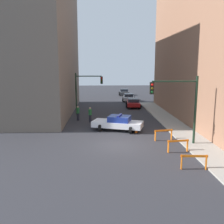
{
  "coord_description": "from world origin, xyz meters",
  "views": [
    {
      "loc": [
        -1.28,
        -18.5,
        6.06
      ],
      "look_at": [
        -0.17,
        6.66,
        1.39
      ],
      "focal_mm": 40.0,
      "sensor_mm": 36.0,
      "label": 1
    }
  ],
  "objects_px": {
    "pedestrian_crossing": "(90,114)",
    "barrier_back": "(164,133)",
    "traffic_light_far": "(85,87)",
    "parked_car_near": "(133,103)",
    "parked_car_mid": "(129,97)",
    "traffic_light_near": "(181,100)",
    "parked_car_far": "(124,92)",
    "police_car": "(118,123)",
    "pedestrian_corner": "(78,113)",
    "barrier_front": "(194,160)",
    "traffic_cone": "(136,130)",
    "barrier_mid": "(178,144)"
  },
  "relations": [
    {
      "from": "traffic_light_near",
      "to": "barrier_front",
      "type": "distance_m",
      "value": 5.55
    },
    {
      "from": "barrier_mid",
      "to": "barrier_front",
      "type": "bearing_deg",
      "value": -89.64
    },
    {
      "from": "barrier_back",
      "to": "traffic_cone",
      "type": "relative_size",
      "value": 2.41
    },
    {
      "from": "parked_car_near",
      "to": "pedestrian_crossing",
      "type": "height_order",
      "value": "pedestrian_crossing"
    },
    {
      "from": "traffic_cone",
      "to": "parked_car_far",
      "type": "bearing_deg",
      "value": 86.81
    },
    {
      "from": "pedestrian_crossing",
      "to": "barrier_back",
      "type": "relative_size",
      "value": 1.05
    },
    {
      "from": "barrier_front",
      "to": "barrier_back",
      "type": "relative_size",
      "value": 1.01
    },
    {
      "from": "barrier_mid",
      "to": "parked_car_near",
      "type": "bearing_deg",
      "value": 91.86
    },
    {
      "from": "barrier_front",
      "to": "barrier_back",
      "type": "xyz_separation_m",
      "value": [
        -0.33,
        5.93,
        0.0
      ]
    },
    {
      "from": "parked_car_near",
      "to": "barrier_mid",
      "type": "relative_size",
      "value": 2.79
    },
    {
      "from": "parked_car_mid",
      "to": "traffic_cone",
      "type": "xyz_separation_m",
      "value": [
        -1.66,
        -21.02,
        -0.36
      ]
    },
    {
      "from": "pedestrian_crossing",
      "to": "pedestrian_corner",
      "type": "bearing_deg",
      "value": 104.55
    },
    {
      "from": "barrier_front",
      "to": "traffic_cone",
      "type": "relative_size",
      "value": 2.44
    },
    {
      "from": "traffic_light_far",
      "to": "parked_car_near",
      "type": "bearing_deg",
      "value": 37.29
    },
    {
      "from": "parked_car_far",
      "to": "police_car",
      "type": "bearing_deg",
      "value": -92.73
    },
    {
      "from": "traffic_light_far",
      "to": "police_car",
      "type": "xyz_separation_m",
      "value": [
        3.61,
        -8.22,
        -2.67
      ]
    },
    {
      "from": "police_car",
      "to": "barrier_mid",
      "type": "distance_m",
      "value": 7.39
    },
    {
      "from": "pedestrian_corner",
      "to": "police_car",
      "type": "bearing_deg",
      "value": -79.22
    },
    {
      "from": "parked_car_far",
      "to": "traffic_cone",
      "type": "distance_m",
      "value": 30.1
    },
    {
      "from": "traffic_cone",
      "to": "parked_car_mid",
      "type": "bearing_deg",
      "value": 85.49
    },
    {
      "from": "traffic_light_far",
      "to": "barrier_mid",
      "type": "relative_size",
      "value": 3.27
    },
    {
      "from": "traffic_light_far",
      "to": "parked_car_mid",
      "type": "height_order",
      "value": "traffic_light_far"
    },
    {
      "from": "police_car",
      "to": "parked_car_mid",
      "type": "height_order",
      "value": "police_car"
    },
    {
      "from": "parked_car_near",
      "to": "barrier_front",
      "type": "height_order",
      "value": "parked_car_near"
    },
    {
      "from": "pedestrian_crossing",
      "to": "barrier_back",
      "type": "bearing_deg",
      "value": -86.79
    },
    {
      "from": "police_car",
      "to": "parked_car_far",
      "type": "distance_m",
      "value": 29.16
    },
    {
      "from": "traffic_light_near",
      "to": "barrier_back",
      "type": "distance_m",
      "value": 3.29
    },
    {
      "from": "traffic_light_near",
      "to": "police_car",
      "type": "xyz_separation_m",
      "value": [
        -4.43,
        4.65,
        -2.81
      ]
    },
    {
      "from": "traffic_light_near",
      "to": "police_car",
      "type": "relative_size",
      "value": 1.03
    },
    {
      "from": "parked_car_far",
      "to": "traffic_light_far",
      "type": "bearing_deg",
      "value": -104.62
    },
    {
      "from": "traffic_light_near",
      "to": "barrier_mid",
      "type": "relative_size",
      "value": 3.27
    },
    {
      "from": "parked_car_far",
      "to": "parked_car_mid",
      "type": "bearing_deg",
      "value": -86.42
    },
    {
      "from": "pedestrian_crossing",
      "to": "police_car",
      "type": "bearing_deg",
      "value": -90.95
    },
    {
      "from": "traffic_light_far",
      "to": "parked_car_near",
      "type": "xyz_separation_m",
      "value": [
        6.81,
        5.19,
        -2.72
      ]
    },
    {
      "from": "police_car",
      "to": "parked_car_near",
      "type": "distance_m",
      "value": 13.79
    },
    {
      "from": "parked_car_mid",
      "to": "parked_car_far",
      "type": "bearing_deg",
      "value": 95.78
    },
    {
      "from": "parked_car_near",
      "to": "pedestrian_crossing",
      "type": "bearing_deg",
      "value": -116.45
    },
    {
      "from": "traffic_cone",
      "to": "pedestrian_crossing",
      "type": "bearing_deg",
      "value": 133.33
    },
    {
      "from": "traffic_light_near",
      "to": "traffic_cone",
      "type": "xyz_separation_m",
      "value": [
        -2.84,
        3.58,
        -3.21
      ]
    },
    {
      "from": "traffic_light_near",
      "to": "parked_car_far",
      "type": "relative_size",
      "value": 1.18
    },
    {
      "from": "police_car",
      "to": "barrier_front",
      "type": "height_order",
      "value": "police_car"
    },
    {
      "from": "traffic_light_far",
      "to": "barrier_back",
      "type": "relative_size",
      "value": 3.29
    },
    {
      "from": "barrier_mid",
      "to": "barrier_back",
      "type": "distance_m",
      "value": 2.92
    },
    {
      "from": "pedestrian_corner",
      "to": "traffic_light_far",
      "type": "bearing_deg",
      "value": 49.05
    },
    {
      "from": "parked_car_far",
      "to": "barrier_mid",
      "type": "relative_size",
      "value": 2.77
    },
    {
      "from": "parked_car_mid",
      "to": "barrier_mid",
      "type": "height_order",
      "value": "parked_car_mid"
    },
    {
      "from": "parked_car_far",
      "to": "barrier_mid",
      "type": "distance_m",
      "value": 35.29
    },
    {
      "from": "parked_car_near",
      "to": "traffic_cone",
      "type": "xyz_separation_m",
      "value": [
        -1.62,
        -14.48,
        -0.36
      ]
    },
    {
      "from": "pedestrian_corner",
      "to": "barrier_back",
      "type": "height_order",
      "value": "pedestrian_corner"
    },
    {
      "from": "barrier_front",
      "to": "traffic_cone",
      "type": "distance_m",
      "value": 8.58
    }
  ]
}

